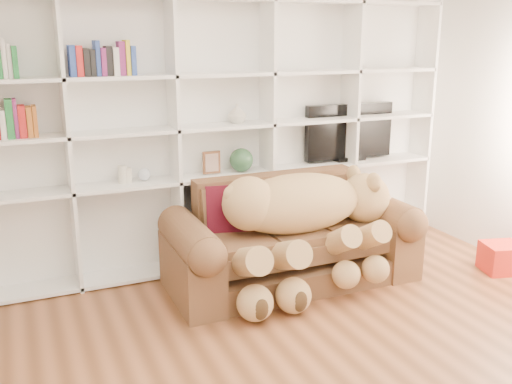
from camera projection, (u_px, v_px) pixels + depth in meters
name	position (u px, v px, depth m)	size (l,w,h in m)	color
wall_back	(215.00, 117.00, 5.22)	(5.00, 0.02, 2.70)	silver
bookshelf	(194.00, 126.00, 5.02)	(4.43, 0.35, 2.40)	white
sofa	(290.00, 244.00, 4.92)	(2.12, 0.92, 0.89)	brown
teddy_bear	(304.00, 217.00, 4.70)	(1.69, 0.90, 0.98)	tan
throw_pillow	(231.00, 210.00, 4.78)	(0.42, 0.14, 0.42)	#530E1B
gift_box	(501.00, 258.00, 5.16)	(0.32, 0.30, 0.26)	red
tv	(349.00, 133.00, 5.67)	(0.96, 0.18, 0.56)	black
picture_frame	(211.00, 162.00, 5.11)	(0.16, 0.03, 0.20)	brown
green_vase	(241.00, 160.00, 5.22)	(0.22, 0.22, 0.22)	#2B5434
figurine_tall	(123.00, 175.00, 4.81)	(0.08, 0.08, 0.15)	beige
figurine_short	(128.00, 176.00, 4.83)	(0.07, 0.07, 0.13)	beige
snow_globe	(144.00, 174.00, 4.88)	(0.11, 0.11, 0.11)	silver
shelf_vase	(237.00, 114.00, 5.09)	(0.17, 0.17, 0.17)	beige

